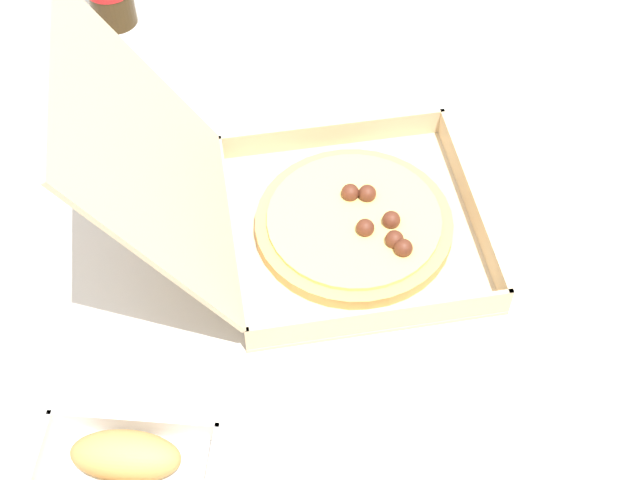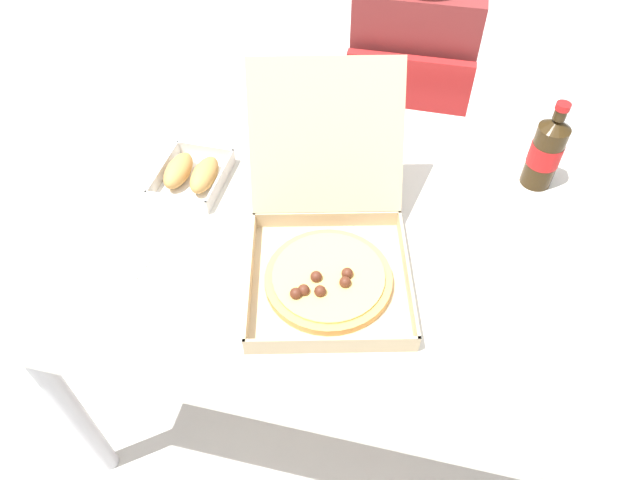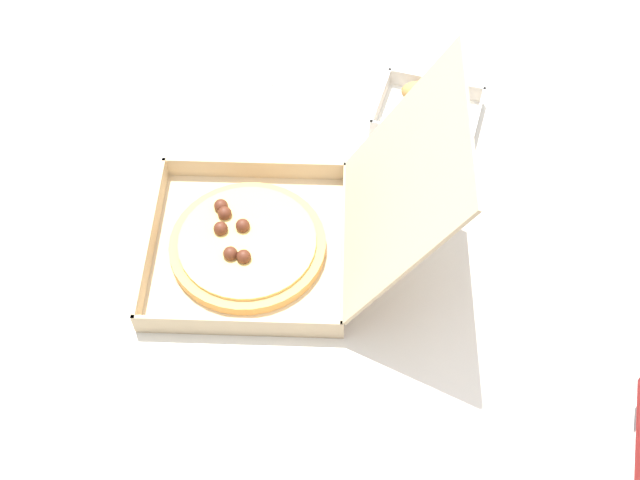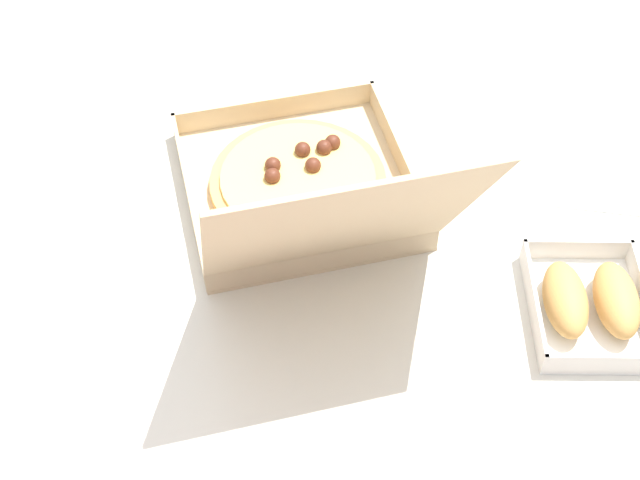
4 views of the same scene
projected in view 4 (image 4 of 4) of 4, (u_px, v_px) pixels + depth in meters
dining_table at (297, 311)px, 1.25m from camera, size 1.33×0.94×0.74m
pizza_box_open at (305, 189)px, 1.24m from camera, size 0.43×0.55×0.33m
bread_side_box at (590, 302)px, 1.14m from camera, size 0.15×0.19×0.06m
paper_menu at (622, 178)px, 1.32m from camera, size 0.23×0.18×0.00m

